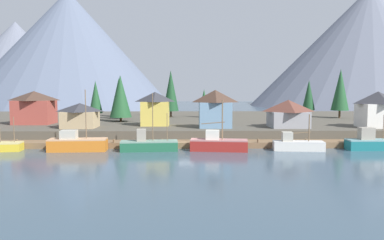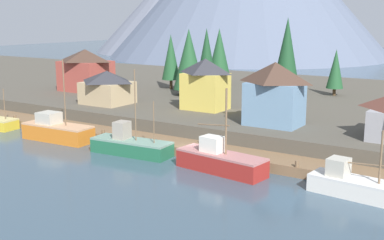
% 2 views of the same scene
% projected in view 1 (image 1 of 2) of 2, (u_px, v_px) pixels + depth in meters
% --- Properties ---
extents(ground_plane, '(400.00, 400.00, 1.00)m').
position_uv_depth(ground_plane, '(186.00, 136.00, 82.82)').
color(ground_plane, '#384C5B').
extents(dock, '(80.00, 4.00, 1.60)m').
position_uv_depth(dock, '(186.00, 144.00, 64.79)').
color(dock, brown).
rests_on(dock, ground_plane).
extents(shoreline_bank, '(400.00, 56.00, 2.50)m').
position_uv_depth(shoreline_bank, '(186.00, 123.00, 94.63)').
color(shoreline_bank, '#4C473D').
rests_on(shoreline_bank, ground_plane).
extents(mountain_west_peak, '(84.39, 84.39, 45.10)m').
position_uv_depth(mountain_west_peak, '(17.00, 64.00, 202.23)').
color(mountain_west_peak, slate).
rests_on(mountain_west_peak, ground_plane).
extents(mountain_central_peak, '(105.34, 105.34, 58.55)m').
position_uv_depth(mountain_central_peak, '(69.00, 50.00, 191.40)').
color(mountain_central_peak, slate).
rests_on(mountain_central_peak, ground_plane).
extents(mountain_east_peak, '(129.22, 129.22, 65.25)m').
position_uv_depth(mountain_east_peak, '(369.00, 47.00, 208.97)').
color(mountain_east_peak, slate).
rests_on(mountain_east_peak, ground_plane).
extents(fishing_boat_orange, '(9.25, 3.48, 9.83)m').
position_uv_depth(fishing_boat_orange, '(77.00, 143.00, 60.58)').
color(fishing_boat_orange, '#CC6B1E').
rests_on(fishing_boat_orange, ground_plane).
extents(fishing_boat_green, '(9.29, 3.51, 9.25)m').
position_uv_depth(fishing_boat_green, '(148.00, 145.00, 60.77)').
color(fishing_boat_green, '#1E5B3D').
rests_on(fishing_boat_green, ground_plane).
extents(fishing_boat_red, '(9.37, 3.86, 8.15)m').
position_uv_depth(fishing_boat_red, '(218.00, 144.00, 60.79)').
color(fishing_boat_red, maroon).
rests_on(fishing_boat_red, ground_plane).
extents(fishing_boat_white, '(8.23, 3.48, 5.86)m').
position_uv_depth(fishing_boat_white, '(297.00, 145.00, 61.20)').
color(fishing_boat_white, silver).
rests_on(fishing_boat_white, ground_plane).
extents(fishing_boat_teal, '(9.11, 2.80, 5.76)m').
position_uv_depth(fishing_boat_teal, '(374.00, 143.00, 61.71)').
color(fishing_boat_teal, '#196B70').
rests_on(fishing_boat_teal, ground_plane).
extents(house_grey, '(7.34, 6.95, 5.28)m').
position_uv_depth(house_grey, '(288.00, 113.00, 73.10)').
color(house_grey, gray).
rests_on(house_grey, shoreline_bank).
extents(house_yellow, '(5.78, 4.45, 6.78)m').
position_uv_depth(house_yellow, '(155.00, 108.00, 76.12)').
color(house_yellow, gold).
rests_on(house_yellow, shoreline_bank).
extents(house_tan, '(6.60, 5.88, 4.68)m').
position_uv_depth(house_tan, '(80.00, 115.00, 72.31)').
color(house_tan, tan).
rests_on(house_tan, shoreline_bank).
extents(house_red, '(8.00, 6.46, 6.90)m').
position_uv_depth(house_red, '(34.00, 107.00, 79.67)').
color(house_red, '#9E4238').
rests_on(house_red, shoreline_bank).
extents(house_blue, '(6.37, 4.46, 7.19)m').
position_uv_depth(house_blue, '(215.00, 108.00, 71.94)').
color(house_blue, '#6689A8').
rests_on(house_blue, shoreline_bank).
extents(house_white, '(6.88, 6.05, 6.92)m').
position_uv_depth(house_white, '(378.00, 109.00, 72.69)').
color(house_white, silver).
rests_on(house_white, shoreline_bank).
extents(conifer_near_left, '(3.31, 3.31, 9.71)m').
position_uv_depth(conifer_near_left, '(309.00, 95.00, 99.54)').
color(conifer_near_left, '#4C3823').
rests_on(conifer_near_left, shoreline_bank).
extents(conifer_near_right, '(4.14, 4.14, 10.14)m').
position_uv_depth(conifer_near_right, '(119.00, 95.00, 99.31)').
color(conifer_near_right, '#4C3823').
rests_on(conifer_near_right, shoreline_bank).
extents(conifer_mid_left, '(4.06, 4.06, 12.11)m').
position_uv_depth(conifer_mid_left, '(171.00, 91.00, 98.08)').
color(conifer_mid_left, '#4C3823').
rests_on(conifer_mid_left, shoreline_bank).
extents(conifer_mid_right, '(3.24, 3.24, 10.36)m').
position_uv_depth(conifer_mid_right, '(121.00, 94.00, 91.79)').
color(conifer_mid_right, '#4C3823').
rests_on(conifer_mid_right, shoreline_bank).
extents(conifer_back_left, '(4.88, 4.88, 10.41)m').
position_uv_depth(conifer_back_left, '(120.00, 96.00, 84.75)').
color(conifer_back_left, '#4C3823').
rests_on(conifer_back_left, shoreline_bank).
extents(conifer_back_right, '(4.35, 4.35, 12.34)m').
position_uv_depth(conifer_back_right, '(340.00, 90.00, 94.72)').
color(conifer_back_right, '#4C3823').
rests_on(conifer_back_right, shoreline_bank).
extents(conifer_centre, '(2.64, 2.64, 7.27)m').
position_uv_depth(conifer_centre, '(204.00, 101.00, 97.39)').
color(conifer_centre, '#4C3823').
rests_on(conifer_centre, shoreline_bank).
extents(conifer_far_left, '(3.14, 3.14, 9.28)m').
position_uv_depth(conifer_far_left, '(96.00, 97.00, 89.19)').
color(conifer_far_left, '#4C3823').
rests_on(conifer_far_left, shoreline_bank).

